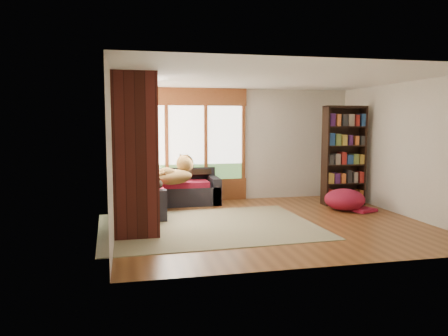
{
  "coord_description": "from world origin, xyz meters",
  "views": [
    {
      "loc": [
        -2.52,
        -7.46,
        1.82
      ],
      "look_at": [
        -0.72,
        0.66,
        0.95
      ],
      "focal_mm": 35.0,
      "sensor_mm": 36.0,
      "label": 1
    }
  ],
  "objects": [
    {
      "name": "brick_chimney",
      "position": [
        -2.4,
        -0.35,
        1.3
      ],
      "size": [
        0.7,
        0.7,
        2.6
      ],
      "primitive_type": "cube",
      "color": "#471914",
      "rests_on": "ground"
    },
    {
      "name": "windows_back",
      "position": [
        -1.2,
        2.47,
        1.35
      ],
      "size": [
        2.82,
        0.1,
        1.9
      ],
      "color": "brown",
      "rests_on": "wall_back"
    },
    {
      "name": "windows_left",
      "position": [
        -2.72,
        1.2,
        1.35
      ],
      "size": [
        0.1,
        2.62,
        1.9
      ],
      "color": "brown",
      "rests_on": "wall_left"
    },
    {
      "name": "throw_pillows",
      "position": [
        -1.92,
        1.85,
        0.77
      ],
      "size": [
        1.98,
        1.68,
        0.45
      ],
      "color": "black",
      "rests_on": "sectional_sofa"
    },
    {
      "name": "wall_front",
      "position": [
        0.0,
        -2.5,
        1.3
      ],
      "size": [
        5.5,
        0.04,
        2.6
      ],
      "primitive_type": "cube",
      "color": "silver",
      "rests_on": "ground"
    },
    {
      "name": "wall_right",
      "position": [
        2.75,
        0.0,
        1.3
      ],
      "size": [
        0.04,
        5.0,
        2.6
      ],
      "primitive_type": "cube",
      "color": "silver",
      "rests_on": "ground"
    },
    {
      "name": "dog_tan",
      "position": [
        -1.53,
        1.63,
        0.8
      ],
      "size": [
        1.09,
        1.02,
        0.53
      ],
      "rotation": [
        0.0,
        0.0,
        0.64
      ],
      "color": "brown",
      "rests_on": "sectional_sofa"
    },
    {
      "name": "sectional_sofa",
      "position": [
        -1.95,
        1.7,
        0.3
      ],
      "size": [
        2.2,
        2.2,
        0.8
      ],
      "rotation": [
        0.0,
        0.0,
        0.04
      ],
      "color": "black",
      "rests_on": "ground"
    },
    {
      "name": "ceiling",
      "position": [
        0.0,
        0.0,
        2.6
      ],
      "size": [
        5.5,
        5.5,
        0.0
      ],
      "primitive_type": "plane",
      "color": "white"
    },
    {
      "name": "wall_left",
      "position": [
        -2.75,
        0.0,
        1.3
      ],
      "size": [
        0.04,
        5.0,
        2.6
      ],
      "primitive_type": "cube",
      "color": "silver",
      "rests_on": "ground"
    },
    {
      "name": "wall_back",
      "position": [
        0.0,
        2.5,
        1.3
      ],
      "size": [
        5.5,
        0.04,
        2.6
      ],
      "primitive_type": "cube",
      "color": "silver",
      "rests_on": "ground"
    },
    {
      "name": "bookshelf",
      "position": [
        2.14,
        1.33,
        1.09
      ],
      "size": [
        0.93,
        0.31,
        2.18
      ],
      "color": "black",
      "rests_on": "ground"
    },
    {
      "name": "pouf",
      "position": [
        1.87,
        0.73,
        0.24
      ],
      "size": [
        0.91,
        0.91,
        0.45
      ],
      "primitive_type": "ellipsoid",
      "rotation": [
        0.0,
        0.0,
        0.1
      ],
      "color": "maroon",
      "rests_on": "area_rug"
    },
    {
      "name": "roller_blind",
      "position": [
        -2.69,
        2.03,
        1.75
      ],
      "size": [
        0.03,
        0.72,
        0.9
      ],
      "primitive_type": "cube",
      "color": "gray",
      "rests_on": "wall_left"
    },
    {
      "name": "dog_brindle",
      "position": [
        -2.22,
        0.87,
        0.78
      ],
      "size": [
        0.83,
        0.98,
        0.48
      ],
      "rotation": [
        0.0,
        0.0,
        2.01
      ],
      "color": "black",
      "rests_on": "sectional_sofa"
    },
    {
      "name": "area_rug",
      "position": [
        -1.16,
        -0.06,
        0.01
      ],
      "size": [
        3.85,
        3.01,
        0.01
      ],
      "primitive_type": "cube",
      "rotation": [
        0.0,
        0.0,
        0.04
      ],
      "color": "beige",
      "rests_on": "ground"
    },
    {
      "name": "floor",
      "position": [
        0.0,
        0.0,
        0.0
      ],
      "size": [
        5.5,
        5.5,
        0.0
      ],
      "primitive_type": "plane",
      "color": "brown",
      "rests_on": "ground"
    }
  ]
}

